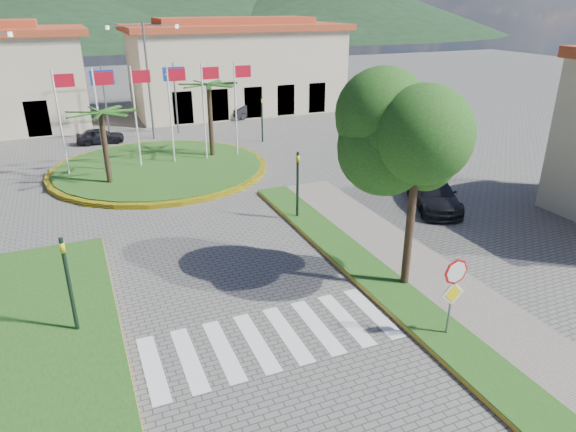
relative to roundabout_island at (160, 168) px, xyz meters
name	(u,v)px	position (x,y,z in m)	size (l,w,h in m)	color
sidewalk_right	(475,327)	(6.00, -20.00, -0.10)	(4.00, 28.00, 0.15)	gray
verge_right	(443,335)	(4.80, -20.00, -0.08)	(1.60, 28.00, 0.18)	#204D16
median_left	(30,351)	(-6.50, -16.00, -0.08)	(5.00, 14.00, 0.18)	#204D16
crosswalk	(269,339)	(0.00, -18.00, -0.17)	(8.00, 3.00, 0.01)	silver
roundabout_island	(160,168)	(0.00, 0.00, 0.00)	(12.70, 12.70, 6.00)	yellow
stop_sign	(454,286)	(4.90, -20.04, 1.62)	(0.80, 0.11, 2.65)	slate
deciduous_tree	(418,143)	(5.50, -17.00, 5.00)	(3.60, 3.60, 6.80)	black
traffic_light_left	(68,277)	(-5.20, -15.50, 1.77)	(0.15, 0.18, 3.20)	black
traffic_light_right	(298,179)	(4.50, -10.00, 1.77)	(0.15, 0.18, 3.20)	black
traffic_light_far	(262,115)	(8.00, 4.00, 1.77)	(0.18, 0.15, 3.20)	black
direction_sign_west	(104,90)	(-2.00, 8.97, 3.36)	(1.60, 0.14, 5.20)	slate
direction_sign_east	(175,86)	(3.00, 8.97, 3.36)	(1.60, 0.14, 5.20)	slate
street_lamp_centre	(148,76)	(1.00, 8.00, 4.32)	(4.80, 0.16, 8.00)	slate
building_right	(236,66)	(10.00, 16.00, 3.73)	(19.08, 9.54, 8.05)	beige
hill_far_east	(331,3)	(70.00, 113.00, 8.83)	(120.00, 120.00, 18.00)	black
hill_near_back	(26,8)	(-10.00, 108.00, 7.83)	(110.00, 110.00, 16.00)	black
car_dark_a	(100,136)	(-2.72, 8.00, 0.38)	(1.30, 3.23, 1.10)	black
car_dark_b	(249,110)	(9.92, 12.38, 0.46)	(1.35, 3.86, 1.27)	black
car_side_right	(434,193)	(11.22, -11.15, 0.51)	(1.91, 4.69, 1.36)	black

